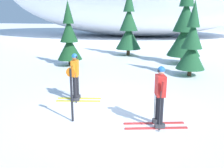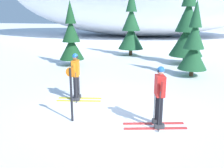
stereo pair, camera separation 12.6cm
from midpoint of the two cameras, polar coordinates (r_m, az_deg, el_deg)
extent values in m
plane|color=white|center=(8.60, -0.29, -6.13)|extent=(120.00, 120.00, 0.00)
cube|color=gold|center=(9.91, -7.62, -3.16)|extent=(1.64, 0.40, 0.03)
cube|color=gold|center=(9.62, -7.90, -3.77)|extent=(1.64, 0.40, 0.03)
cube|color=#38383D|center=(9.90, -8.21, -2.74)|extent=(0.30, 0.19, 0.12)
cube|color=#38383D|center=(9.61, -8.51, -3.34)|extent=(0.30, 0.19, 0.12)
cylinder|color=black|center=(9.77, -8.31, -0.23)|extent=(0.15, 0.15, 0.78)
cylinder|color=black|center=(9.47, -8.62, -0.76)|extent=(0.15, 0.15, 0.78)
cube|color=orange|center=(9.45, -8.63, 3.47)|extent=(0.31, 0.44, 0.58)
cylinder|color=orange|center=(9.71, -8.37, 3.46)|extent=(0.15, 0.29, 0.58)
cylinder|color=orange|center=(9.23, -8.87, 2.79)|extent=(0.15, 0.29, 0.58)
sphere|color=#A37556|center=(9.38, -8.73, 5.94)|extent=(0.19, 0.19, 0.19)
sphere|color=#2366B2|center=(9.37, -8.74, 6.12)|extent=(0.21, 0.21, 0.21)
cube|color=black|center=(9.36, -8.25, 6.00)|extent=(0.06, 0.15, 0.07)
cylinder|color=#2D2D33|center=(9.92, -7.81, 0.24)|extent=(0.02, 0.02, 1.15)
cylinder|color=#2D2D33|center=(10.07, -7.70, -2.58)|extent=(0.07, 0.07, 0.01)
cylinder|color=#2D2D33|center=(9.28, -8.45, -0.89)|extent=(0.02, 0.02, 1.15)
cylinder|color=#2D2D33|center=(9.44, -8.33, -3.88)|extent=(0.07, 0.07, 0.01)
cube|color=red|center=(7.49, 9.33, -9.67)|extent=(1.77, 0.54, 0.03)
cube|color=red|center=(7.79, 8.83, -8.60)|extent=(1.77, 0.54, 0.03)
cube|color=#38383D|center=(7.48, 10.11, -9.12)|extent=(0.31, 0.20, 0.12)
cube|color=#38383D|center=(7.78, 9.59, -8.07)|extent=(0.31, 0.20, 0.12)
cylinder|color=black|center=(7.30, 10.29, -5.88)|extent=(0.15, 0.15, 0.79)
cylinder|color=black|center=(7.61, 9.74, -4.94)|extent=(0.15, 0.15, 0.79)
cube|color=red|center=(7.24, 10.26, -0.33)|extent=(0.34, 0.48, 0.58)
cylinder|color=red|center=(7.01, 10.70, -1.35)|extent=(0.16, 0.29, 0.58)
cylinder|color=red|center=(7.50, 9.82, -0.16)|extent=(0.16, 0.29, 0.58)
sphere|color=beige|center=(7.14, 10.43, 2.89)|extent=(0.19, 0.19, 0.19)
sphere|color=#2366B2|center=(7.13, 10.44, 3.12)|extent=(0.21, 0.21, 0.21)
cube|color=black|center=(7.12, 9.80, 2.96)|extent=(0.07, 0.15, 0.07)
cylinder|color=#2D2D33|center=(7.11, 10.14, -6.14)|extent=(0.02, 0.02, 1.17)
cylinder|color=#2D2D33|center=(7.32, 9.94, -9.95)|extent=(0.07, 0.07, 0.01)
cylinder|color=#2D2D33|center=(7.76, 9.04, -4.19)|extent=(0.02, 0.02, 1.17)
cylinder|color=#2D2D33|center=(7.95, 8.88, -7.75)|extent=(0.07, 0.07, 0.01)
cylinder|color=#47301E|center=(16.08, -9.53, 5.01)|extent=(0.21, 0.21, 0.52)
cone|color=#194723|center=(15.95, -9.66, 7.83)|extent=(1.50, 1.50, 1.34)
cone|color=#194723|center=(15.84, -9.84, 11.68)|extent=(1.08, 1.08, 1.34)
cone|color=#194723|center=(15.80, -10.02, 15.56)|extent=(0.66, 0.66, 1.34)
cylinder|color=#47301E|center=(19.76, 3.46, 7.39)|extent=(0.27, 0.27, 0.66)
cone|color=#1E512D|center=(19.64, 3.51, 10.31)|extent=(1.90, 1.90, 1.70)
cone|color=#1E512D|center=(19.56, 3.58, 14.27)|extent=(1.37, 1.37, 1.70)
cone|color=#1E512D|center=(19.57, 3.65, 18.26)|extent=(0.83, 0.83, 1.70)
cylinder|color=#47301E|center=(16.97, 15.27, 5.58)|extent=(0.29, 0.29, 0.73)
cone|color=#1E512D|center=(16.82, 15.54, 9.29)|extent=(2.08, 2.08, 1.86)
cone|color=#1E512D|center=(16.73, 15.93, 14.35)|extent=(1.50, 1.50, 1.86)
cylinder|color=#47301E|center=(13.82, 16.65, 2.78)|extent=(0.20, 0.20, 0.51)
cone|color=#1E512D|center=(13.68, 16.91, 5.96)|extent=(1.46, 1.46, 1.31)
cone|color=#1E512D|center=(13.55, 17.26, 10.33)|extent=(1.05, 1.05, 1.31)
cone|color=#1E512D|center=(13.50, 17.63, 14.74)|extent=(0.64, 0.64, 1.31)
cylinder|color=black|center=(7.68, -9.44, -2.54)|extent=(0.07, 0.07, 1.65)
cylinder|color=orange|center=(7.49, -9.68, 2.58)|extent=(0.28, 0.02, 0.28)
camera|label=1|loc=(0.06, -90.43, -0.12)|focal=41.04mm
camera|label=2|loc=(0.06, 89.57, 0.12)|focal=41.04mm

